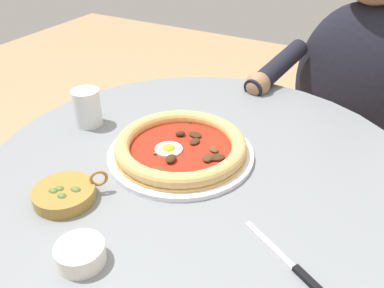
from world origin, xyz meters
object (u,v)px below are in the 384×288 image
steak_knife (305,277)px  ramekin_capers (80,253)px  dining_table (201,235)px  olive_pan (65,194)px  diner_person (340,142)px  pizza_on_plate (181,147)px  cafe_chair_diner (361,126)px  water_glass (87,110)px

steak_knife → ramekin_capers: bearing=23.3°
dining_table → olive_pan: olive_pan is taller
olive_pan → diner_person: bearing=-112.2°
dining_table → pizza_on_plate: bearing=-2.8°
ramekin_capers → olive_pan: size_ratio=0.63×
dining_table → diner_person: (-0.19, -0.64, -0.03)m
dining_table → steak_knife: bearing=144.7°
diner_person → cafe_chair_diner: bearing=-107.5°
steak_knife → water_glass: bearing=-19.2°
steak_knife → ramekin_capers: (0.31, 0.13, 0.01)m
pizza_on_plate → steak_knife: pizza_on_plate is taller
dining_table → olive_pan: size_ratio=7.49×
dining_table → water_glass: 0.40m
dining_table → pizza_on_plate: (0.05, -0.00, 0.23)m
water_glass → diner_person: 0.85m
water_glass → diner_person: size_ratio=0.08×
pizza_on_plate → diner_person: diner_person is taller
pizza_on_plate → water_glass: size_ratio=3.51×
dining_table → ramekin_capers: (0.04, 0.32, 0.23)m
steak_knife → olive_pan: bearing=4.7°
olive_pan → cafe_chair_diner: size_ratio=0.14×
dining_table → olive_pan: bearing=54.3°
cafe_chair_diner → water_glass: bearing=54.3°
pizza_on_plate → steak_knife: size_ratio=1.64×
pizza_on_plate → water_glass: (0.26, -0.01, 0.02)m
steak_knife → diner_person: bearing=-84.6°
steak_knife → olive_pan: olive_pan is taller
ramekin_capers → cafe_chair_diner: 1.15m
ramekin_capers → diner_person: diner_person is taller
steak_knife → olive_pan: 0.43m
water_glass → ramekin_capers: water_glass is taller
ramekin_capers → water_glass: bearing=-50.6°
water_glass → ramekin_capers: size_ratio=1.16×
dining_table → water_glass: (0.31, -0.01, 0.25)m
dining_table → cafe_chair_diner: bearing=-106.8°
water_glass → steak_knife: 0.61m
dining_table → steak_knife: size_ratio=4.80×
steak_knife → olive_pan: size_ratio=1.56×
water_glass → olive_pan: (-0.15, 0.24, -0.02)m
cafe_chair_diner → pizza_on_plate: bearing=69.7°
water_glass → cafe_chair_diner: bearing=-125.7°
olive_pan → steak_knife: bearing=-175.3°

